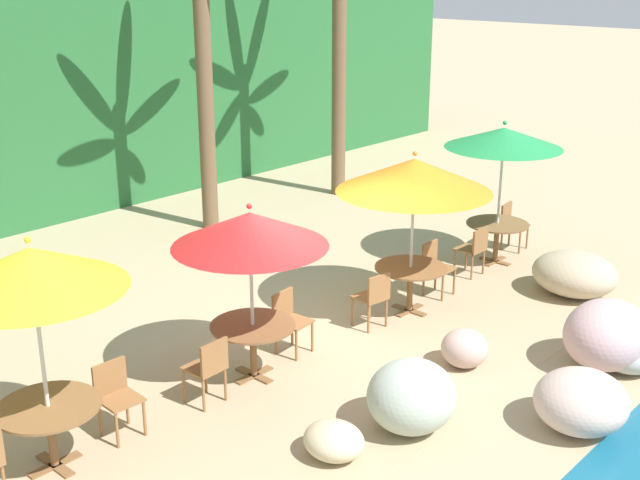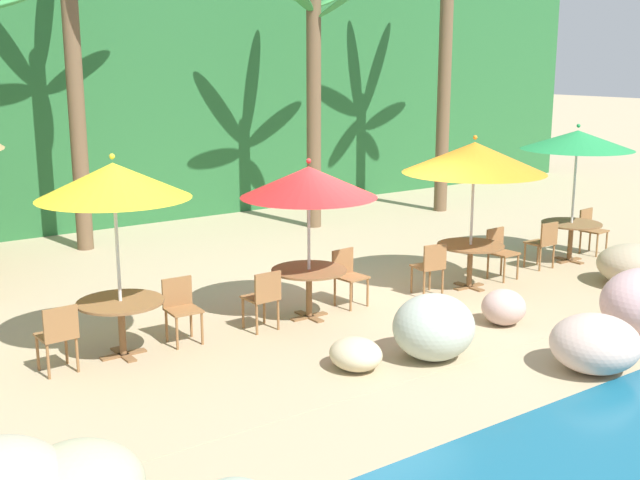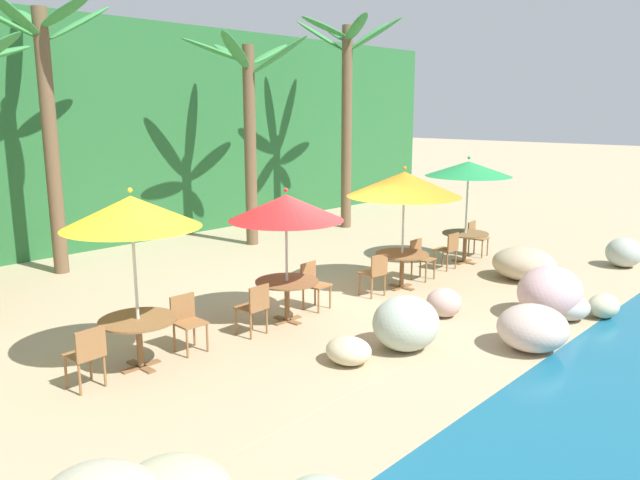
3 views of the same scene
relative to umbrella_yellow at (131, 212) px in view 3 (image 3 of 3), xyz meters
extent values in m
plane|color=tan|center=(3.96, -0.16, -2.27)|extent=(120.00, 120.00, 0.00)
cube|color=tan|center=(3.96, -0.16, -2.27)|extent=(18.00, 5.20, 0.01)
cube|color=#286633|center=(3.96, 8.84, 0.73)|extent=(28.00, 2.40, 6.00)
ellipsoid|color=tan|center=(8.25, -1.96, -1.92)|extent=(1.22, 1.38, 0.71)
ellipsoid|color=#BBBC96|center=(6.81, -4.13, -2.06)|extent=(0.64, 0.52, 0.43)
ellipsoid|color=beige|center=(2.15, -2.10, -2.08)|extent=(0.62, 0.70, 0.39)
ellipsoid|color=#ACB3A6|center=(10.90, -3.21, -1.93)|extent=(0.83, 0.82, 0.69)
ellipsoid|color=beige|center=(4.48, -3.84, -1.92)|extent=(1.11, 1.07, 0.71)
ellipsoid|color=#C6A49B|center=(4.92, -2.00, -2.02)|extent=(0.64, 0.63, 0.52)
ellipsoid|color=#ABB0AA|center=(6.26, -3.67, -2.04)|extent=(0.78, 0.80, 0.47)
ellipsoid|color=#ADBAA9|center=(3.17, -2.39, -1.85)|extent=(1.07, 1.01, 0.84)
ellipsoid|color=#CFA6A8|center=(6.16, -3.40, -1.81)|extent=(1.29, 1.09, 0.93)
cylinder|color=silver|center=(0.00, 0.00, -1.09)|extent=(0.04, 0.04, 2.38)
cone|color=yellow|center=(0.00, 0.00, 0.00)|extent=(1.90, 1.90, 0.44)
sphere|color=yellow|center=(0.00, 0.00, 0.30)|extent=(0.07, 0.07, 0.07)
cube|color=brown|center=(0.00, 0.00, -2.26)|extent=(0.60, 0.12, 0.03)
cube|color=brown|center=(0.00, 0.00, -2.26)|extent=(0.12, 0.60, 0.03)
cylinder|color=brown|center=(0.00, 0.00, -1.90)|extent=(0.09, 0.09, 0.71)
cylinder|color=brown|center=(0.00, 0.00, -1.55)|extent=(1.10, 1.10, 0.03)
cylinder|color=olive|center=(1.02, -0.23, -2.05)|extent=(0.04, 0.04, 0.45)
cylinder|color=olive|center=(0.66, -0.21, -2.05)|extent=(0.04, 0.04, 0.45)
cylinder|color=olive|center=(1.04, 0.13, -2.05)|extent=(0.04, 0.04, 0.45)
cylinder|color=olive|center=(0.68, 0.14, -2.05)|extent=(0.04, 0.04, 0.45)
cube|color=olive|center=(0.85, -0.04, -1.81)|extent=(0.44, 0.44, 0.03)
cube|color=olive|center=(0.86, 0.16, -1.61)|extent=(0.42, 0.06, 0.42)
cylinder|color=olive|center=(-1.04, 0.13, -2.05)|extent=(0.04, 0.04, 0.45)
cylinder|color=olive|center=(-0.68, 0.15, -2.05)|extent=(0.04, 0.04, 0.45)
cylinder|color=olive|center=(-1.02, -0.22, -2.05)|extent=(0.04, 0.04, 0.45)
cylinder|color=olive|center=(-0.66, -0.21, -2.05)|extent=(0.04, 0.04, 0.45)
cube|color=olive|center=(-0.85, -0.04, -1.81)|extent=(0.44, 0.44, 0.03)
cube|color=olive|center=(-0.84, -0.24, -1.61)|extent=(0.42, 0.05, 0.42)
cylinder|color=silver|center=(2.83, -0.13, -1.21)|extent=(0.04, 0.04, 2.12)
cone|color=red|center=(2.83, -0.13, -0.25)|extent=(1.97, 1.97, 0.44)
sphere|color=red|center=(2.83, -0.13, 0.05)|extent=(0.07, 0.07, 0.07)
cube|color=brown|center=(2.83, -0.13, -2.26)|extent=(0.60, 0.12, 0.03)
cube|color=brown|center=(2.83, -0.13, -2.26)|extent=(0.12, 0.60, 0.03)
cylinder|color=brown|center=(2.83, -0.13, -1.90)|extent=(0.09, 0.09, 0.71)
cylinder|color=brown|center=(2.83, -0.13, -1.55)|extent=(1.10, 1.10, 0.03)
cylinder|color=olive|center=(3.87, -0.21, -2.05)|extent=(0.04, 0.04, 0.45)
cylinder|color=olive|center=(3.52, -0.24, -2.05)|extent=(0.04, 0.04, 0.45)
cylinder|color=olive|center=(3.84, 0.15, -2.05)|extent=(0.04, 0.04, 0.45)
cylinder|color=olive|center=(3.48, 0.12, -2.05)|extent=(0.04, 0.04, 0.45)
cube|color=olive|center=(3.68, -0.05, -1.81)|extent=(0.46, 0.46, 0.03)
cube|color=olive|center=(3.66, 0.15, -1.61)|extent=(0.42, 0.07, 0.42)
cylinder|color=olive|center=(1.80, 0.03, -2.05)|extent=(0.04, 0.04, 0.45)
cylinder|color=olive|center=(2.15, 0.03, -2.05)|extent=(0.04, 0.04, 0.45)
cylinder|color=olive|center=(1.81, -0.33, -2.05)|extent=(0.04, 0.04, 0.45)
cylinder|color=olive|center=(2.16, -0.32, -2.05)|extent=(0.04, 0.04, 0.45)
cube|color=olive|center=(1.98, -0.15, -1.81)|extent=(0.43, 0.43, 0.03)
cube|color=olive|center=(1.99, -0.35, -1.61)|extent=(0.42, 0.05, 0.42)
cylinder|color=silver|center=(5.89, -0.39, -1.14)|extent=(0.04, 0.04, 2.27)
cone|color=orange|center=(5.89, -0.39, -0.10)|extent=(2.32, 2.32, 0.50)
sphere|color=orange|center=(5.89, -0.39, 0.23)|extent=(0.07, 0.07, 0.07)
cube|color=brown|center=(5.89, -0.39, -2.26)|extent=(0.60, 0.12, 0.03)
cube|color=brown|center=(5.89, -0.39, -2.26)|extent=(0.12, 0.60, 0.03)
cylinder|color=brown|center=(5.89, -0.39, -1.90)|extent=(0.09, 0.09, 0.71)
cylinder|color=brown|center=(5.89, -0.39, -1.55)|extent=(1.10, 1.10, 0.03)
cylinder|color=olive|center=(6.93, -0.53, -2.05)|extent=(0.04, 0.04, 0.45)
cylinder|color=olive|center=(6.57, -0.54, -2.05)|extent=(0.04, 0.04, 0.45)
cylinder|color=olive|center=(6.92, -0.17, -2.05)|extent=(0.04, 0.04, 0.45)
cylinder|color=olive|center=(6.56, -0.19, -2.05)|extent=(0.04, 0.04, 0.45)
cube|color=olive|center=(6.74, -0.36, -1.81)|extent=(0.44, 0.44, 0.03)
cube|color=olive|center=(6.74, -0.16, -1.61)|extent=(0.42, 0.05, 0.42)
cylinder|color=olive|center=(4.90, -0.06, -2.05)|extent=(0.04, 0.04, 0.45)
cylinder|color=olive|center=(5.26, -0.12, -2.05)|extent=(0.04, 0.04, 0.45)
cylinder|color=olive|center=(4.85, -0.42, -2.05)|extent=(0.04, 0.04, 0.45)
cylinder|color=olive|center=(5.20, -0.47, -2.05)|extent=(0.04, 0.04, 0.45)
cube|color=olive|center=(5.05, -0.27, -1.81)|extent=(0.48, 0.48, 0.03)
cube|color=olive|center=(5.02, -0.46, -1.61)|extent=(0.42, 0.10, 0.42)
cylinder|color=silver|center=(8.72, -0.24, -1.08)|extent=(0.04, 0.04, 2.38)
cone|color=#238E47|center=(8.72, -0.24, 0.00)|extent=(2.03, 2.03, 0.35)
sphere|color=#238E47|center=(8.72, -0.24, 0.26)|extent=(0.07, 0.07, 0.07)
cube|color=brown|center=(8.72, -0.24, -2.26)|extent=(0.60, 0.12, 0.03)
cube|color=brown|center=(8.72, -0.24, -2.26)|extent=(0.12, 0.60, 0.03)
cylinder|color=brown|center=(8.72, -0.24, -1.90)|extent=(0.09, 0.09, 0.71)
cylinder|color=brown|center=(8.72, -0.24, -1.55)|extent=(1.10, 1.10, 0.03)
cylinder|color=olive|center=(9.76, -0.31, -2.05)|extent=(0.04, 0.04, 0.45)
cylinder|color=olive|center=(9.40, -0.34, -2.05)|extent=(0.04, 0.04, 0.45)
cylinder|color=olive|center=(9.72, 0.05, -2.05)|extent=(0.04, 0.04, 0.45)
cylinder|color=olive|center=(9.37, 0.01, -2.05)|extent=(0.04, 0.04, 0.45)
cube|color=olive|center=(9.56, -0.15, -1.81)|extent=(0.46, 0.46, 0.03)
cube|color=olive|center=(9.54, 0.05, -1.61)|extent=(0.42, 0.08, 0.42)
cylinder|color=olive|center=(7.69, -0.03, -2.05)|extent=(0.04, 0.04, 0.45)
cylinder|color=olive|center=(8.05, -0.04, -2.05)|extent=(0.04, 0.04, 0.45)
cylinder|color=olive|center=(7.68, -0.39, -2.05)|extent=(0.04, 0.04, 0.45)
cylinder|color=olive|center=(8.04, -0.40, -2.05)|extent=(0.04, 0.04, 0.45)
cube|color=olive|center=(7.87, -0.22, -1.81)|extent=(0.43, 0.43, 0.03)
cube|color=olive|center=(7.86, -0.42, -1.61)|extent=(0.42, 0.05, 0.42)
cylinder|color=brown|center=(1.69, 6.05, 0.61)|extent=(0.32, 0.32, 5.76)
ellipsoid|color=#388942|center=(2.53, 6.02, 3.23)|extent=(1.53, 0.41, 0.94)
ellipsoid|color=#388942|center=(1.81, 6.88, 3.31)|extent=(0.59, 1.66, 0.69)
ellipsoid|color=#388942|center=(0.95, 5.65, 3.26)|extent=(1.55, 1.07, 0.84)
ellipsoid|color=#388942|center=(1.85, 5.22, 3.32)|extent=(0.67, 1.68, 0.64)
cylinder|color=brown|center=(6.66, 5.15, 0.37)|extent=(0.32, 0.32, 5.29)
ellipsoid|color=#388942|center=(7.52, 5.29, 2.83)|extent=(1.71, 0.62, 0.75)
ellipsoid|color=#388942|center=(6.77, 6.02, 2.84)|extent=(0.58, 1.72, 0.71)
ellipsoid|color=#388942|center=(5.92, 5.62, 2.85)|extent=(1.62, 1.21, 0.68)
ellipsoid|color=#388942|center=(5.89, 4.74, 2.79)|extent=(1.60, 1.09, 0.86)
ellipsoid|color=#388942|center=(7.04, 4.37, 2.75)|extent=(1.01, 1.56, 1.00)
cylinder|color=brown|center=(10.34, 4.90, 0.77)|extent=(0.32, 0.32, 6.09)
ellipsoid|color=#388942|center=(11.20, 4.76, 3.56)|extent=(1.61, 0.60, 0.96)
ellipsoid|color=#388942|center=(10.73, 5.67, 3.65)|extent=(1.07, 1.66, 0.70)
ellipsoid|color=#388942|center=(9.99, 5.69, 3.55)|extent=(0.95, 1.57, 1.00)
ellipsoid|color=#388942|center=(9.48, 5.02, 3.69)|extent=(1.75, 0.60, 0.57)
ellipsoid|color=#388942|center=(9.87, 4.16, 3.65)|extent=(1.21, 1.62, 0.67)
ellipsoid|color=#388942|center=(10.76, 4.13, 3.55)|extent=(1.07, 1.54, 0.98)
camera|label=1|loc=(-3.70, -7.16, 2.87)|focal=45.97mm
camera|label=2|loc=(-3.64, -9.39, 1.49)|focal=45.14mm
camera|label=3|loc=(-4.42, -7.58, 1.38)|focal=34.90mm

